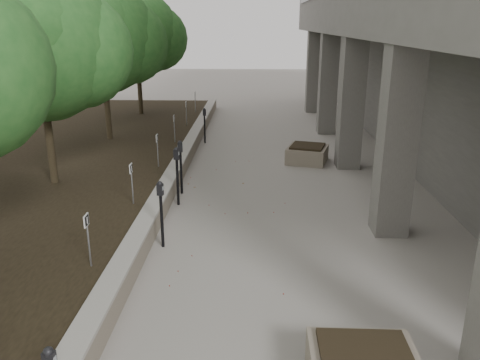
# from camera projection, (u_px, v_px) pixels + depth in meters

# --- Properties ---
(retaining_wall) EXTENTS (0.39, 26.00, 0.50)m
(retaining_wall) POSITION_uv_depth(u_px,v_px,m) (174.00, 177.00, 13.49)
(retaining_wall) COLOR gray
(retaining_wall) RESTS_ON ground
(planting_bed) EXTENTS (7.00, 26.00, 0.40)m
(planting_bed) POSITION_uv_depth(u_px,v_px,m) (46.00, 177.00, 13.61)
(planting_bed) COLOR black
(planting_bed) RESTS_ON ground
(crabapple_tree_3) EXTENTS (4.60, 4.00, 5.44)m
(crabapple_tree_3) POSITION_uv_depth(u_px,v_px,m) (42.00, 77.00, 11.73)
(crabapple_tree_3) COLOR #245C23
(crabapple_tree_3) RESTS_ON planting_bed
(crabapple_tree_4) EXTENTS (4.60, 4.00, 5.44)m
(crabapple_tree_4) POSITION_uv_depth(u_px,v_px,m) (103.00, 61.00, 16.48)
(crabapple_tree_4) COLOR #245C23
(crabapple_tree_4) RESTS_ON planting_bed
(crabapple_tree_5) EXTENTS (4.60, 4.00, 5.44)m
(crabapple_tree_5) POSITION_uv_depth(u_px,v_px,m) (137.00, 53.00, 21.22)
(crabapple_tree_5) COLOR #245C23
(crabapple_tree_5) RESTS_ON planting_bed
(parking_sign_3) EXTENTS (0.04, 0.22, 0.96)m
(parking_sign_3) POSITION_uv_depth(u_px,v_px,m) (88.00, 241.00, 8.09)
(parking_sign_3) COLOR black
(parking_sign_3) RESTS_ON planting_bed
(parking_sign_4) EXTENTS (0.04, 0.22, 0.96)m
(parking_sign_4) POSITION_uv_depth(u_px,v_px,m) (132.00, 184.00, 10.93)
(parking_sign_4) COLOR black
(parking_sign_4) RESTS_ON planting_bed
(parking_sign_5) EXTENTS (0.04, 0.22, 0.96)m
(parking_sign_5) POSITION_uv_depth(u_px,v_px,m) (158.00, 151.00, 13.78)
(parking_sign_5) COLOR black
(parking_sign_5) RESTS_ON planting_bed
(parking_sign_6) EXTENTS (0.04, 0.22, 0.96)m
(parking_sign_6) POSITION_uv_depth(u_px,v_px,m) (174.00, 129.00, 16.63)
(parking_sign_6) COLOR black
(parking_sign_6) RESTS_ON planting_bed
(parking_sign_7) EXTENTS (0.04, 0.22, 0.96)m
(parking_sign_7) POSITION_uv_depth(u_px,v_px,m) (186.00, 113.00, 19.48)
(parking_sign_7) COLOR black
(parking_sign_7) RESTS_ON planting_bed
(parking_sign_8) EXTENTS (0.04, 0.22, 0.96)m
(parking_sign_8) POSITION_uv_depth(u_px,v_px,m) (195.00, 102.00, 22.33)
(parking_sign_8) COLOR black
(parking_sign_8) RESTS_ON planting_bed
(parking_meter_2) EXTENTS (0.16, 0.13, 1.42)m
(parking_meter_2) POSITION_uv_depth(u_px,v_px,m) (161.00, 214.00, 9.63)
(parking_meter_2) COLOR black
(parking_meter_2) RESTS_ON ground
(parking_meter_3) EXTENTS (0.15, 0.12, 1.47)m
(parking_meter_3) POSITION_uv_depth(u_px,v_px,m) (181.00, 167.00, 12.69)
(parking_meter_3) COLOR black
(parking_meter_3) RESTS_ON ground
(parking_meter_4) EXTENTS (0.17, 0.14, 1.50)m
(parking_meter_4) POSITION_uv_depth(u_px,v_px,m) (177.00, 176.00, 11.89)
(parking_meter_4) COLOR black
(parking_meter_4) RESTS_ON ground
(parking_meter_5) EXTENTS (0.15, 0.13, 1.34)m
(parking_meter_5) POSITION_uv_depth(u_px,v_px,m) (205.00, 126.00, 18.12)
(parking_meter_5) COLOR black
(parking_meter_5) RESTS_ON ground
(planter_back) EXTENTS (1.52, 1.52, 0.57)m
(planter_back) POSITION_uv_depth(u_px,v_px,m) (307.00, 154.00, 15.73)
(planter_back) COLOR gray
(planter_back) RESTS_ON ground
(berry_scatter) EXTENTS (3.30, 14.10, 0.02)m
(berry_scatter) POSITION_uv_depth(u_px,v_px,m) (227.00, 249.00, 9.71)
(berry_scatter) COLOR maroon
(berry_scatter) RESTS_ON ground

